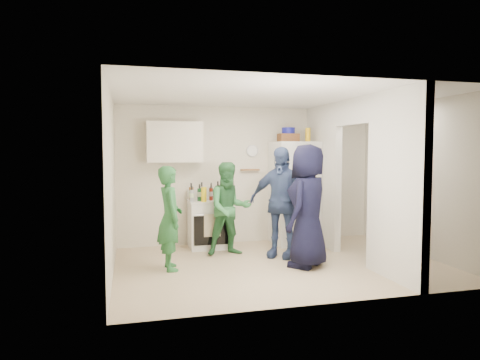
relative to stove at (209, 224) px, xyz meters
name	(u,v)px	position (x,y,z in m)	size (l,w,h in m)	color
floor	(280,264)	(0.83, -1.37, -0.42)	(4.80, 4.80, 0.00)	tan
wall_back	(249,175)	(0.83, 0.33, 0.83)	(4.80, 4.80, 0.00)	silver
wall_front	(334,192)	(0.83, -3.07, 0.83)	(4.80, 4.80, 0.00)	silver
wall_left	(111,184)	(-1.57, -1.37, 0.83)	(3.40, 3.40, 0.00)	silver
wall_right	(420,179)	(3.23, -1.37, 0.83)	(3.40, 3.40, 0.00)	silver
ceiling	(281,96)	(0.83, -1.37, 2.08)	(4.80, 4.80, 0.00)	white
partition_pier_back	(323,176)	(2.03, -0.27, 0.83)	(0.12, 1.20, 2.50)	silver
partition_pier_front	(397,185)	(2.03, -2.47, 0.83)	(0.12, 1.20, 2.50)	silver
partition_header	(355,112)	(2.03, -1.37, 1.88)	(0.12, 1.00, 0.40)	silver
stove	(209,224)	(0.00, 0.00, 0.00)	(0.70, 0.59, 0.84)	white
upper_cabinet	(174,142)	(-0.57, 0.15, 1.43)	(0.95, 0.34, 0.70)	silver
fridge	(294,193)	(1.58, -0.03, 0.51)	(0.77, 0.74, 1.86)	white
wicker_basket	(288,138)	(1.48, 0.02, 1.52)	(0.35, 0.25, 0.15)	brown
blue_bowl	(288,131)	(1.48, 0.02, 1.65)	(0.24, 0.24, 0.11)	navy
yellow_cup_stack_top	(308,135)	(1.80, -0.13, 1.57)	(0.09, 0.09, 0.25)	yellow
wall_clock	(252,151)	(0.88, 0.31, 1.28)	(0.22, 0.22, 0.03)	white
spice_shelf	(250,170)	(0.83, 0.28, 0.93)	(0.35, 0.08, 0.03)	olive
nook_window	(412,154)	(3.21, -1.17, 1.23)	(0.03, 0.70, 0.80)	black
nook_window_frame	(411,154)	(3.20, -1.17, 1.23)	(0.04, 0.76, 0.86)	white
nook_valance	(411,133)	(3.17, -1.17, 1.58)	(0.04, 0.82, 0.18)	white
yellow_cup_stack_stove	(204,194)	(-0.12, -0.22, 0.54)	(0.09, 0.09, 0.25)	yellow
red_cup	(223,198)	(0.22, -0.20, 0.48)	(0.09, 0.09, 0.12)	red
person_green_left	(170,218)	(-0.78, -1.22, 0.32)	(0.54, 0.36, 1.49)	#2E733D
person_green_center	(229,209)	(0.24, -0.58, 0.34)	(0.74, 0.57, 1.52)	#3B884F
person_denim	(281,202)	(0.99, -0.93, 0.46)	(1.03, 0.43, 1.76)	navy
person_navy	(308,206)	(1.18, -1.57, 0.48)	(0.88, 0.57, 1.79)	black
person_nook	(388,203)	(2.76, -1.19, 0.43)	(1.10, 0.63, 1.70)	black
bottle_a	(191,191)	(-0.29, 0.13, 0.57)	(0.08, 0.08, 0.30)	brown
bottle_b	(200,193)	(-0.17, -0.07, 0.56)	(0.08, 0.08, 0.29)	#1A4F29
bottle_c	(202,191)	(-0.10, 0.15, 0.57)	(0.08, 0.08, 0.31)	silver
bottle_d	(211,192)	(0.04, -0.03, 0.56)	(0.06, 0.06, 0.28)	maroon
bottle_e	(211,191)	(0.08, 0.18, 0.57)	(0.06, 0.06, 0.29)	#979AA8
bottle_f	(218,191)	(0.17, 0.01, 0.58)	(0.07, 0.07, 0.33)	#163513
bottle_g	(221,190)	(0.24, 0.13, 0.58)	(0.07, 0.07, 0.32)	brown
bottle_h	(192,194)	(-0.31, -0.13, 0.55)	(0.08, 0.08, 0.27)	#90979B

